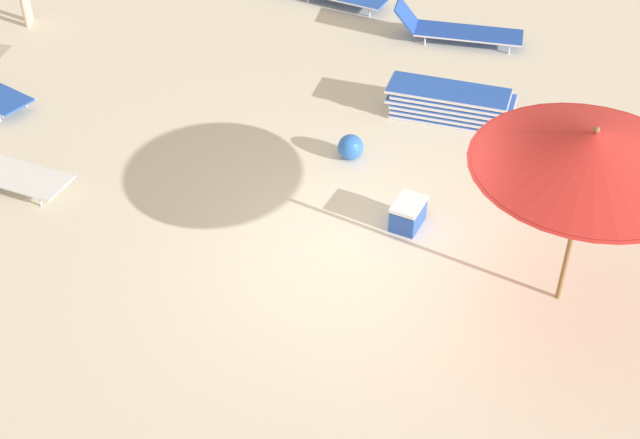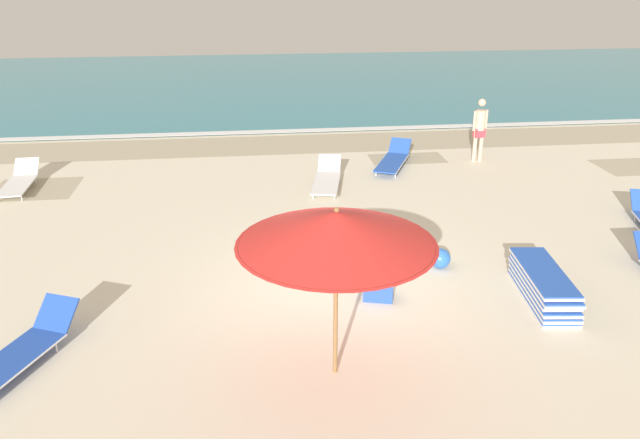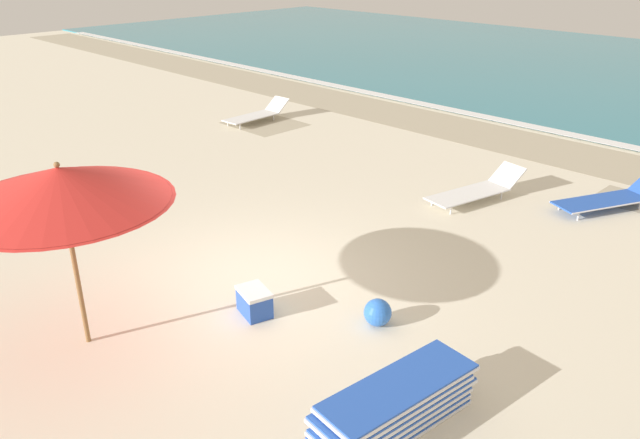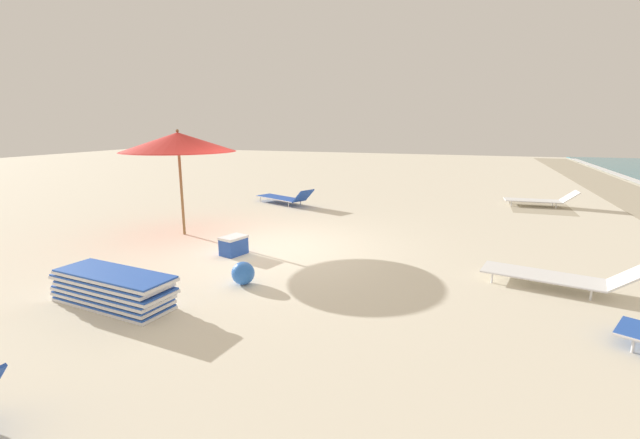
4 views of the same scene
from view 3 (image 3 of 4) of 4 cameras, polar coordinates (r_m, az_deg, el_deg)
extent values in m
cube|color=beige|center=(9.35, -6.41, -6.42)|extent=(60.00, 60.00, 0.16)
cube|color=#B3A68B|center=(16.27, 20.03, 6.05)|extent=(57.00, 2.20, 0.00)
cube|color=#B3A68B|center=(17.60, -5.07, 8.72)|extent=(2.00, 1.71, 0.00)
cube|color=white|center=(17.53, 22.16, 7.17)|extent=(56.00, 0.44, 0.01)
cylinder|color=olive|center=(8.07, -21.46, -4.11)|extent=(0.06, 0.06, 2.12)
cone|color=red|center=(7.65, -22.65, 2.92)|extent=(2.53, 2.53, 0.43)
cylinder|color=#A4221E|center=(7.72, -22.42, 1.52)|extent=(2.46, 2.46, 0.01)
sphere|color=olive|center=(7.58, -22.94, 4.63)|extent=(0.07, 0.07, 0.07)
cube|color=blue|center=(6.89, 6.59, -17.85)|extent=(0.80, 1.86, 0.03)
cube|color=silver|center=(6.91, 6.58, -18.04)|extent=(0.82, 1.89, 0.04)
cube|color=blue|center=(6.83, 6.56, -17.36)|extent=(0.80, 1.86, 0.03)
cube|color=silver|center=(6.85, 6.55, -17.55)|extent=(0.82, 1.89, 0.04)
cube|color=blue|center=(6.78, 6.69, -16.76)|extent=(0.80, 1.86, 0.03)
cube|color=silver|center=(6.80, 6.67, -16.96)|extent=(0.82, 1.89, 0.04)
cube|color=blue|center=(6.77, 7.14, -15.97)|extent=(0.80, 1.86, 0.03)
cube|color=silver|center=(6.79, 7.13, -16.17)|extent=(0.82, 1.89, 0.04)
cube|color=blue|center=(6.67, 6.72, -15.68)|extent=(0.80, 1.86, 0.03)
cube|color=silver|center=(6.69, 6.71, -15.88)|extent=(0.82, 1.89, 0.04)
cube|color=blue|center=(6.66, 7.28, -14.82)|extent=(0.80, 1.86, 0.03)
cube|color=silver|center=(6.68, 7.27, -15.02)|extent=(0.82, 1.89, 0.04)
cube|color=white|center=(12.40, 13.34, 2.29)|extent=(0.95, 1.83, 0.03)
cylinder|color=silver|center=(12.59, 12.38, 2.72)|extent=(0.39, 1.71, 0.03)
cylinder|color=silver|center=(12.21, 14.34, 1.84)|extent=(0.39, 1.71, 0.03)
cube|color=white|center=(13.11, 16.75, 3.91)|extent=(0.66, 0.56, 0.37)
cylinder|color=silver|center=(12.15, 10.20, 1.63)|extent=(0.03, 0.03, 0.16)
cylinder|color=silver|center=(11.81, 11.86, 0.83)|extent=(0.03, 0.03, 0.16)
cylinder|color=silver|center=(13.06, 14.60, 2.84)|extent=(0.03, 0.03, 0.16)
cylinder|color=silver|center=(12.75, 16.25, 2.12)|extent=(0.03, 0.03, 0.16)
cube|color=blue|center=(12.86, 24.27, 1.54)|extent=(1.32, 1.93, 0.03)
cylinder|color=silver|center=(13.06, 23.39, 2.02)|extent=(0.80, 1.69, 0.03)
cylinder|color=silver|center=(12.67, 25.17, 1.04)|extent=(0.80, 1.69, 0.03)
cylinder|color=silver|center=(12.59, 21.04, 1.16)|extent=(0.03, 0.03, 0.16)
cylinder|color=silver|center=(12.25, 22.54, 0.28)|extent=(0.03, 0.03, 0.16)
cylinder|color=silver|center=(13.55, 25.69, 1.94)|extent=(0.03, 0.03, 0.16)
cylinder|color=silver|center=(13.23, 27.20, 1.14)|extent=(0.03, 0.03, 0.16)
cube|color=white|center=(17.67, -6.33, 9.30)|extent=(0.68, 1.64, 0.03)
cylinder|color=silver|center=(17.89, -6.98, 9.46)|extent=(0.11, 1.61, 0.03)
cylinder|color=silver|center=(17.45, -5.67, 9.15)|extent=(0.11, 1.61, 0.03)
cube|color=white|center=(18.30, -3.93, 10.45)|extent=(0.60, 0.48, 0.36)
cylinder|color=silver|center=(17.49, -8.43, 8.71)|extent=(0.03, 0.03, 0.16)
cylinder|color=silver|center=(17.11, -7.32, 8.43)|extent=(0.03, 0.03, 0.16)
cylinder|color=silver|center=(18.28, -5.38, 9.54)|extent=(0.03, 0.03, 0.16)
cylinder|color=silver|center=(17.92, -4.25, 9.28)|extent=(0.03, 0.03, 0.16)
cube|color=blue|center=(12.20, -22.90, 1.58)|extent=(0.70, 0.62, 0.40)
cylinder|color=silver|center=(12.57, -24.46, 0.53)|extent=(0.03, 0.03, 0.16)
cylinder|color=silver|center=(12.09, -24.52, -0.37)|extent=(0.03, 0.03, 0.16)
sphere|color=blue|center=(8.31, 5.30, -8.46)|extent=(0.37, 0.37, 0.37)
cube|color=blue|center=(8.56, -6.00, -7.63)|extent=(0.55, 0.45, 0.32)
cube|color=white|center=(8.47, -6.06, -6.57)|extent=(0.57, 0.47, 0.05)
camera|label=1|loc=(15.48, -35.09, 30.52)|focal=50.00mm
camera|label=2|loc=(8.97, -76.91, 9.10)|focal=35.00mm
camera|label=4|loc=(9.13, 51.25, 1.33)|focal=24.00mm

